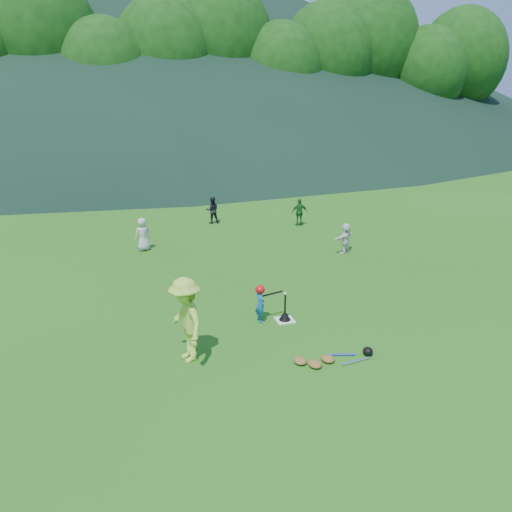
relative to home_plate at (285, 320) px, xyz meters
The scene contains 15 objects.
ground 0.01m from the home_plate, ahead, with size 120.00×120.00×0.00m, color #265814.
home_plate is the anchor object (origin of this frame).
baseball 0.73m from the home_plate, ahead, with size 0.08×0.08×0.08m, color white.
batter_child 0.78m from the home_plate, 166.62° to the left, with size 0.34×0.23×0.94m, color #165B9D.
adult_coach 3.04m from the home_plate, 156.52° to the right, with size 1.22×0.70×1.88m, color #A2D23D.
fielder_a 7.42m from the home_plate, 113.17° to the left, with size 0.58×0.38×1.19m, color #BBBBBB.
fielder_b 9.75m from the home_plate, 88.53° to the left, with size 0.55×0.43×1.14m, color black.
fielder_c 9.06m from the home_plate, 66.09° to the left, with size 0.68×0.28×1.16m, color #1B5A21.
fielder_d 5.94m from the home_plate, 48.91° to the left, with size 0.99×0.32×1.07m, color white.
batting_tee 0.12m from the home_plate, ahead, with size 0.30×0.30×0.68m.
batter_gear 1.03m from the home_plate, 165.99° to the left, with size 0.73×0.26×0.30m.
equipment_pile 2.15m from the home_plate, 84.34° to the right, with size 1.80×0.57×0.19m.
outfield_fence 28.01m from the home_plate, 90.00° to the left, with size 70.07×0.08×1.33m.
tree_line 34.81m from the home_plate, 89.65° to the left, with size 70.04×11.40×14.82m.
distant_hills 83.52m from the home_plate, 95.33° to the left, with size 155.00×140.00×32.00m.
Camera 1 is at (-4.01, -10.68, 5.63)m, focal length 35.00 mm.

